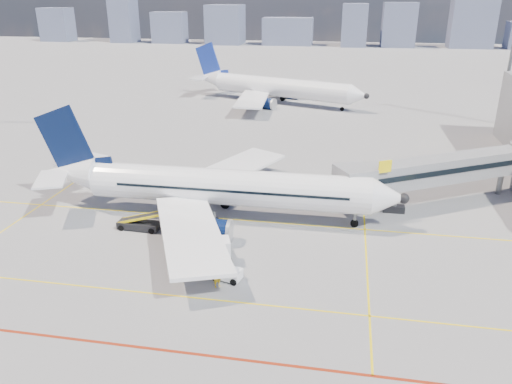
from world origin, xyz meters
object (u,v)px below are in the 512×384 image
Objects in this scene: second_aircraft at (274,87)px; ramp_worker at (217,276)px; belt_loader at (140,223)px; main_aircraft at (213,187)px; cargo_dolly at (207,251)px; baggage_tug at (226,271)px.

ramp_worker is (5.79, -69.73, -2.31)m from second_aircraft.
ramp_worker is at bearing -38.78° from belt_loader.
main_aircraft is 7.82m from belt_loader.
main_aircraft is at bearing 36.03° from belt_loader.
main_aircraft is at bearing 81.65° from cargo_dolly.
belt_loader is at bearing 93.42° from ramp_worker.
belt_loader is at bearing 126.63° from cargo_dolly.
second_aircraft is (-2.19, 57.16, -0.00)m from main_aircraft.
second_aircraft is 61.44m from belt_loader.
main_aircraft is 13.28m from ramp_worker.
belt_loader is (-10.14, 7.31, -0.12)m from baggage_tug.
ramp_worker is at bearing -82.66° from cargo_dolly.
second_aircraft is 68.89m from baggage_tug.
second_aircraft is at bearing 108.69° from baggage_tug.
main_aircraft is 20.29× the size of ramp_worker.
main_aircraft is at bearing 60.45° from ramp_worker.
main_aircraft is 6.37× the size of belt_loader.
main_aircraft reaches higher than ramp_worker.
baggage_tug is 1.25m from ramp_worker.
belt_loader is at bearing -73.16° from second_aircraft.
second_aircraft is 8.74× the size of cargo_dolly.
belt_loader is (-8.09, 5.30, -0.59)m from cargo_dolly.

